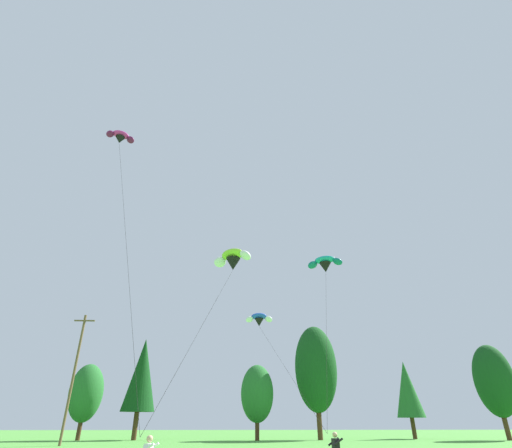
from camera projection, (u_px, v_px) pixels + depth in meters
The scene contains 11 objects.
treeline_tree_b at pixel (86, 393), 49.64m from camera, with size 4.20×4.20×8.88m.
treeline_tree_c at pixel (142, 374), 51.23m from camera, with size 4.30×4.30×12.27m.
treeline_tree_d at pixel (257, 393), 49.52m from camera, with size 4.17×4.17×8.77m.
treeline_tree_e at pixel (316, 368), 52.07m from camera, with size 5.59×5.59×14.04m.
treeline_tree_f at pixel (407, 389), 53.79m from camera, with size 3.75×3.75×9.78m.
treeline_tree_g at pixel (494, 380), 50.58m from camera, with size 4.88×4.88×11.40m.
utility_pole at pixel (74, 373), 39.73m from camera, with size 2.20×0.26×12.53m.
parafoil_kite_high_lime_white at pixel (233, 259), 24.95m from camera, with size 4.19×9.36×10.59m.
parafoil_kite_mid_teal at pixel (325, 264), 29.56m from camera, with size 3.93×9.18×11.94m.
parafoil_kite_far_magenta at pixel (120, 137), 30.11m from camera, with size 7.38×9.80×20.84m.
parafoil_kite_low_blue_white at pixel (259, 319), 39.04m from camera, with size 3.37×20.53×10.40m.
Camera 1 is at (-0.50, 1.48, 2.11)m, focal length 27.02 mm.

